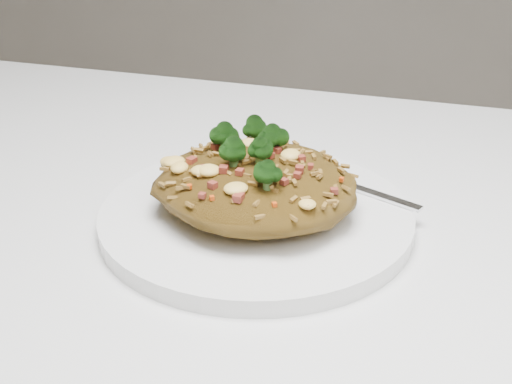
# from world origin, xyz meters

# --- Properties ---
(dining_table) EXTENTS (1.20, 0.80, 0.75)m
(dining_table) POSITION_xyz_m (0.00, 0.00, 0.66)
(dining_table) COLOR silver
(dining_table) RESTS_ON ground
(plate) EXTENTS (0.25, 0.25, 0.01)m
(plate) POSITION_xyz_m (0.10, 0.07, 0.76)
(plate) COLOR white
(plate) RESTS_ON dining_table
(fried_rice) EXTENTS (0.16, 0.14, 0.07)m
(fried_rice) POSITION_xyz_m (0.10, 0.07, 0.79)
(fried_rice) COLOR olive
(fried_rice) RESTS_ON plate
(fork) EXTENTS (0.16, 0.08, 0.00)m
(fork) POSITION_xyz_m (0.16, 0.13, 0.77)
(fork) COLOR silver
(fork) RESTS_ON plate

